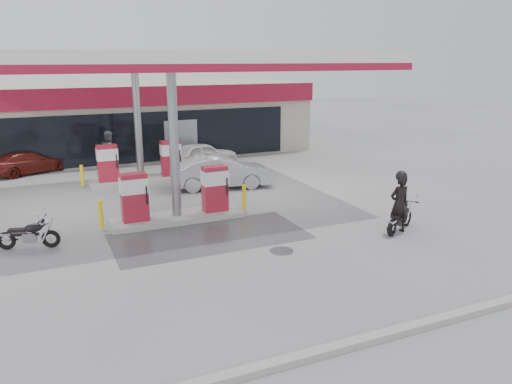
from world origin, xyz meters
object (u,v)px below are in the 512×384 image
(sedan_white, at_px, (203,154))
(parked_car_right, at_px, (233,140))
(parked_motorcycle, at_px, (29,235))
(pump_island_far, at_px, (140,167))
(attendant, at_px, (110,151))
(main_motorcycle, at_px, (400,218))
(biker_main, at_px, (399,204))
(parked_car_left, at_px, (29,162))
(hatchback_silver, at_px, (221,172))
(pump_island_near, at_px, (176,200))

(sedan_white, xyz_separation_m, parked_car_right, (3.18, 3.80, -0.01))
(parked_motorcycle, xyz_separation_m, sedan_white, (8.28, 9.01, 0.20))
(pump_island_far, relative_size, parked_car_right, 1.18)
(attendant, bearing_deg, main_motorcycle, -152.53)
(biker_main, xyz_separation_m, parked_motorcycle, (-10.75, 3.26, -0.54))
(attendant, xyz_separation_m, parked_car_left, (-3.65, 1.20, -0.45))
(parked_car_left, bearing_deg, parked_motorcycle, 154.74)
(main_motorcycle, bearing_deg, attendant, 90.75)
(parked_car_left, xyz_separation_m, parked_car_right, (11.39, 2.00, 0.06))
(sedan_white, xyz_separation_m, parked_car_left, (-8.21, 1.80, -0.06))
(sedan_white, height_order, parked_car_right, sedan_white)
(sedan_white, bearing_deg, hatchback_silver, 162.86)
(parked_motorcycle, height_order, parked_car_right, parked_car_right)
(attendant, height_order, parked_car_right, attendant)
(sedan_white, height_order, hatchback_silver, hatchback_silver)
(attendant, bearing_deg, parked_car_right, -69.45)
(biker_main, height_order, parked_car_right, biker_main)
(pump_island_near, height_order, main_motorcycle, pump_island_near)
(pump_island_far, relative_size, attendant, 2.58)
(parked_car_right, bearing_deg, parked_motorcycle, 145.85)
(attendant, distance_m, hatchback_silver, 6.47)
(sedan_white, bearing_deg, biker_main, -176.86)
(biker_main, bearing_deg, attendant, -61.73)
(pump_island_near, bearing_deg, parked_car_right, 60.33)
(main_motorcycle, bearing_deg, parked_car_left, 99.17)
(pump_island_near, xyz_separation_m, parked_car_left, (-4.56, 10.00, -0.16))
(parked_car_right, bearing_deg, main_motorcycle, -174.31)
(parked_motorcycle, bearing_deg, parked_car_left, 106.30)
(parked_car_right, bearing_deg, biker_main, -174.88)
(main_motorcycle, relative_size, sedan_white, 0.46)
(pump_island_near, bearing_deg, biker_main, -33.65)
(pump_island_near, height_order, parked_motorcycle, pump_island_near)
(hatchback_silver, bearing_deg, attendant, 47.04)
(parked_motorcycle, bearing_deg, attendant, 85.53)
(attendant, relative_size, parked_car_right, 0.46)
(biker_main, distance_m, sedan_white, 12.52)
(main_motorcycle, distance_m, parked_car_left, 17.69)
(attendant, height_order, hatchback_silver, attendant)
(hatchback_silver, relative_size, parked_car_left, 1.12)
(pump_island_far, xyz_separation_m, main_motorcycle, (6.28, -9.98, -0.30))
(sedan_white, distance_m, hatchback_silver, 4.66)
(pump_island_far, xyz_separation_m, attendant, (-0.91, 2.80, 0.29))
(parked_car_right, bearing_deg, attendant, 120.13)
(pump_island_far, distance_m, sedan_white, 4.27)
(main_motorcycle, xyz_separation_m, parked_car_right, (0.55, 15.98, 0.19))
(biker_main, distance_m, parked_car_left, 17.67)
(parked_motorcycle, distance_m, attendant, 10.32)
(parked_car_right, bearing_deg, pump_island_near, 158.01)
(pump_island_near, relative_size, parked_car_left, 1.36)
(parked_motorcycle, distance_m, parked_car_right, 17.19)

